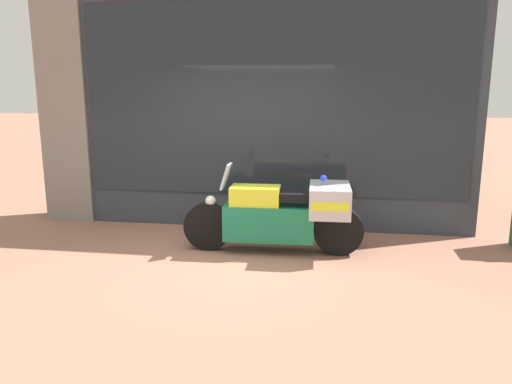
# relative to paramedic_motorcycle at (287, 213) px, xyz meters

# --- Properties ---
(ground_plane) EXTENTS (60.00, 60.00, 0.00)m
(ground_plane) POSITION_rel_paramedic_motorcycle_xyz_m (-0.69, -0.70, -0.55)
(ground_plane) COLOR #9E6B56
(shop_building) EXTENTS (6.77, 0.55, 3.84)m
(shop_building) POSITION_rel_paramedic_motorcycle_xyz_m (-1.07, 1.29, 1.38)
(shop_building) COLOR #333842
(shop_building) RESTS_ON ground
(window_display) EXTENTS (5.53, 0.30, 2.00)m
(window_display) POSITION_rel_paramedic_motorcycle_xyz_m (-0.36, 1.32, -0.08)
(window_display) COLOR slate
(window_display) RESTS_ON ground
(paramedic_motorcycle) EXTENTS (2.40, 0.81, 1.19)m
(paramedic_motorcycle) POSITION_rel_paramedic_motorcycle_xyz_m (0.00, 0.00, 0.00)
(paramedic_motorcycle) COLOR black
(paramedic_motorcycle) RESTS_ON ground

